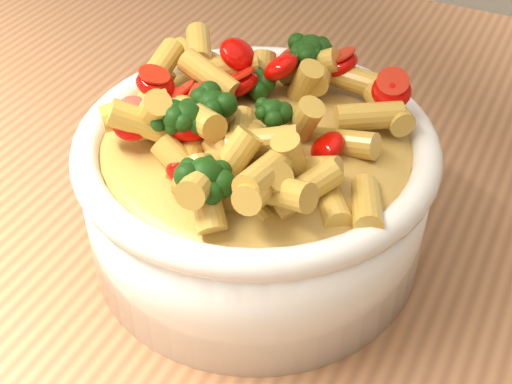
% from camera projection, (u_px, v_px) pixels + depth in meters
% --- Properties ---
extents(table, '(1.20, 0.80, 0.90)m').
position_uv_depth(table, '(387.00, 307.00, 0.63)').
color(table, '#B5784D').
rests_on(table, ground).
extents(serving_bowl, '(0.25, 0.25, 0.11)m').
position_uv_depth(serving_bowl, '(256.00, 191.00, 0.51)').
color(serving_bowl, white).
rests_on(serving_bowl, table).
extents(pasta_salad, '(0.20, 0.20, 0.04)m').
position_uv_depth(pasta_salad, '(256.00, 113.00, 0.46)').
color(pasta_salad, gold).
rests_on(pasta_salad, serving_bowl).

